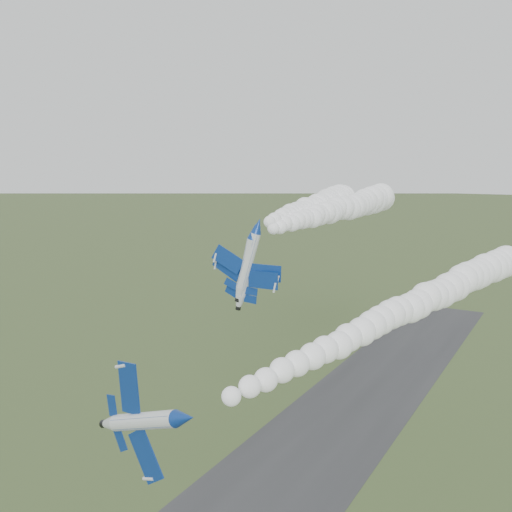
# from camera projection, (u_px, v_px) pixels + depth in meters

# --- Properties ---
(runway) EXTENTS (24.00, 260.00, 0.04)m
(runway) POSITION_uv_depth(u_px,v_px,m) (280.00, 482.00, 92.25)
(runway) COLOR #2F2F32
(runway) RESTS_ON ground
(jet_lead) EXTENTS (5.12, 13.16, 10.29)m
(jet_lead) POSITION_uv_depth(u_px,v_px,m) (184.00, 419.00, 46.46)
(jet_lead) COLOR silver
(smoke_trail_jet_lead) EXTENTS (17.24, 73.79, 5.40)m
(smoke_trail_jet_lead) POSITION_uv_depth(u_px,v_px,m) (413.00, 305.00, 75.63)
(smoke_trail_jet_lead) COLOR white
(jet_pair_left) EXTENTS (10.46, 12.93, 3.82)m
(jet_pair_left) POSITION_uv_depth(u_px,v_px,m) (254.00, 231.00, 78.70)
(jet_pair_left) COLOR silver
(smoke_trail_jet_pair_left) EXTENTS (6.34, 54.87, 5.72)m
(smoke_trail_jet_pair_left) POSITION_uv_depth(u_px,v_px,m) (339.00, 209.00, 104.23)
(smoke_trail_jet_pair_left) COLOR white
(jet_pair_right) EXTENTS (10.20, 12.45, 3.88)m
(jet_pair_right) POSITION_uv_depth(u_px,v_px,m) (258.00, 226.00, 78.53)
(jet_pair_right) COLOR silver
(smoke_trail_jet_pair_right) EXTENTS (16.61, 54.80, 5.86)m
(smoke_trail_jet_pair_right) POSITION_uv_depth(u_px,v_px,m) (313.00, 207.00, 106.23)
(smoke_trail_jet_pair_right) COLOR white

